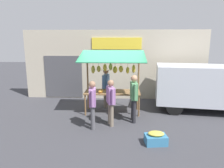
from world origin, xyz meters
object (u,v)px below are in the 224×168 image
at_px(vendor_with_sunhat, 106,84).
at_px(produce_crate_near, 156,138).
at_px(shopper_with_ponytail, 93,101).
at_px(market_stall, 113,75).
at_px(parked_van, 207,84).
at_px(shopper_in_grey_tee, 134,95).
at_px(shopper_in_striped_shirt, 111,99).

relative_size(vendor_with_sunhat, produce_crate_near, 2.63).
height_order(vendor_with_sunhat, shopper_with_ponytail, vendor_with_sunhat).
height_order(market_stall, shopper_with_ponytail, market_stall).
height_order(market_stall, parked_van, market_stall).
bearing_deg(shopper_with_ponytail, parked_van, -73.08).
distance_m(vendor_with_sunhat, shopper_with_ponytail, 2.32).
bearing_deg(shopper_with_ponytail, vendor_with_sunhat, -13.96).
bearing_deg(parked_van, vendor_with_sunhat, 4.36).
distance_m(market_stall, shopper_in_grey_tee, 1.37).
xyz_separation_m(market_stall, shopper_in_striped_shirt, (0.01, 1.32, -0.64)).
height_order(shopper_with_ponytail, shopper_in_grey_tee, shopper_in_grey_tee).
height_order(market_stall, vendor_with_sunhat, market_stall).
relative_size(market_stall, shopper_with_ponytail, 1.56).
bearing_deg(parked_van, shopper_with_ponytail, 32.42).
relative_size(market_stall, shopper_in_striped_shirt, 1.57).
bearing_deg(parked_van, market_stall, 14.23).
bearing_deg(vendor_with_sunhat, shopper_in_striped_shirt, 16.93).
bearing_deg(produce_crate_near, parked_van, -129.78).
relative_size(shopper_with_ponytail, shopper_in_striped_shirt, 1.01).
relative_size(market_stall, shopper_in_grey_tee, 1.47).
distance_m(shopper_in_grey_tee, produce_crate_near, 1.90).
xyz_separation_m(parked_van, produce_crate_near, (2.53, 3.04, -0.95)).
xyz_separation_m(shopper_with_ponytail, produce_crate_near, (-1.93, 0.98, -0.75)).
bearing_deg(parked_van, shopper_in_grey_tee, 32.28).
distance_m(vendor_with_sunhat, shopper_in_striped_shirt, 2.04).
height_order(shopper_in_grey_tee, parked_van, parked_van).
height_order(shopper_with_ponytail, produce_crate_near, shopper_with_ponytail).
distance_m(shopper_in_striped_shirt, produce_crate_near, 2.00).
distance_m(vendor_with_sunhat, parked_van, 4.22).
bearing_deg(market_stall, produce_crate_near, 117.40).
relative_size(vendor_with_sunhat, shopper_with_ponytail, 1.06).
xyz_separation_m(vendor_with_sunhat, shopper_in_striped_shirt, (-0.33, 2.01, -0.10)).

